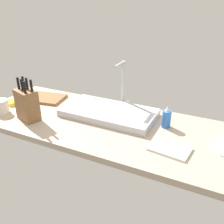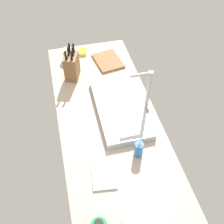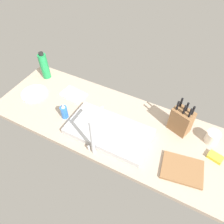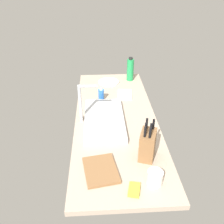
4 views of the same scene
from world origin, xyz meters
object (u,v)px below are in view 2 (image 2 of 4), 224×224
(sink_basin, at_px, (120,108))
(dinner_plate, at_px, (144,220))
(knife_block, at_px, (72,66))
(cutting_board, at_px, (108,61))
(faucet, at_px, (147,88))
(soap_bottle, at_px, (139,149))
(dish_sponge, at_px, (83,52))
(coffee_mug, at_px, (68,54))
(dish_towel, at_px, (104,173))

(sink_basin, distance_m, dinner_plate, 0.73)
(knife_block, distance_m, cutting_board, 0.33)
(sink_basin, height_order, dinner_plate, sink_basin)
(sink_basin, bearing_deg, knife_block, -148.48)
(faucet, distance_m, cutting_board, 0.58)
(sink_basin, relative_size, dinner_plate, 2.72)
(sink_basin, bearing_deg, soap_bottle, 2.34)
(cutting_board, bearing_deg, dish_sponge, -132.56)
(sink_basin, xyz_separation_m, knife_block, (-0.42, -0.25, 0.08))
(knife_block, relative_size, coffee_mug, 2.91)
(dinner_plate, distance_m, coffee_mug, 1.38)
(dinner_plate, bearing_deg, knife_block, -170.79)
(sink_basin, relative_size, dish_towel, 2.97)
(faucet, height_order, soap_bottle, faucet)
(coffee_mug, bearing_deg, dish_towel, 2.83)
(faucet, height_order, dinner_plate, faucet)
(faucet, relative_size, coffee_mug, 3.49)
(knife_block, bearing_deg, dish_sponge, 175.44)
(soap_bottle, bearing_deg, knife_block, -160.78)
(knife_block, relative_size, dish_towel, 1.33)
(dinner_plate, bearing_deg, dish_sponge, -177.27)
(sink_basin, bearing_deg, dish_towel, -25.30)
(sink_basin, height_order, dish_towel, sink_basin)
(sink_basin, bearing_deg, faucet, 83.69)
(cutting_board, height_order, soap_bottle, soap_bottle)
(sink_basin, distance_m, dish_sponge, 0.70)
(knife_block, height_order, dish_towel, knife_block)
(sink_basin, xyz_separation_m, dish_sponge, (-0.69, -0.14, -0.01))
(knife_block, xyz_separation_m, soap_bottle, (0.77, 0.27, -0.04))
(dish_towel, bearing_deg, soap_bottle, 109.60)
(dish_sponge, bearing_deg, sink_basin, 11.30)
(sink_basin, distance_m, knife_block, 0.49)
(sink_basin, bearing_deg, cutting_board, 175.75)
(sink_basin, height_order, faucet, faucet)
(knife_block, height_order, soap_bottle, knife_block)
(sink_basin, bearing_deg, dish_sponge, -168.70)
(dinner_plate, distance_m, dish_sponge, 1.41)
(soap_bottle, relative_size, dinner_plate, 0.61)
(dish_towel, relative_size, coffee_mug, 2.19)
(cutting_board, height_order, dish_towel, cutting_board)
(dinner_plate, distance_m, dish_towel, 0.32)
(knife_block, distance_m, dish_sponge, 0.31)
(knife_block, bearing_deg, soap_bottle, 38.05)
(dinner_plate, bearing_deg, sink_basin, 174.49)
(cutting_board, bearing_deg, faucet, 12.76)
(soap_bottle, distance_m, dinner_plate, 0.38)
(dinner_plate, bearing_deg, coffee_mug, -172.09)
(faucet, height_order, cutting_board, faucet)
(faucet, relative_size, dinner_plate, 1.46)
(knife_block, distance_m, dinner_plate, 1.16)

